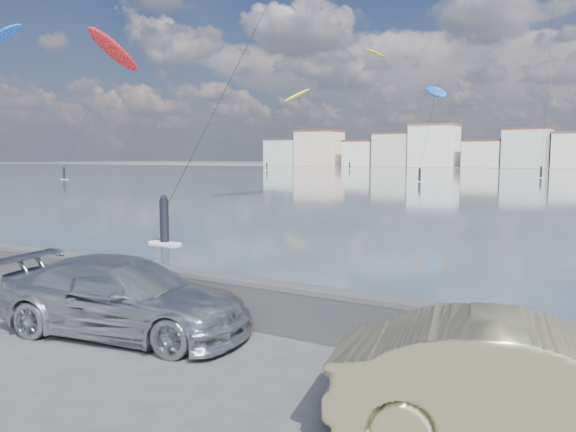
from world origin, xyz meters
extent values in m
plane|color=#333335|center=(0.00, 0.00, 0.00)|extent=(700.00, 700.00, 0.00)
cube|color=#3A4655|center=(0.00, 91.50, 0.01)|extent=(500.00, 177.00, 0.00)
cube|color=#28282B|center=(0.00, 2.70, 0.45)|extent=(400.00, 0.35, 0.90)
cylinder|color=#28282B|center=(0.00, 2.70, 0.90)|extent=(400.00, 0.36, 0.36)
cube|color=#B7C6BC|center=(-112.00, 186.00, 5.00)|extent=(14.00, 11.00, 10.00)
cube|color=#383330|center=(-112.00, 186.00, 10.30)|extent=(14.28, 11.22, 0.60)
cube|color=beige|center=(-96.50, 186.00, 6.50)|extent=(16.00, 12.00, 13.00)
cube|color=brown|center=(-96.50, 186.00, 13.30)|extent=(16.32, 12.24, 0.60)
cube|color=white|center=(-79.00, 186.00, 4.50)|extent=(11.00, 10.00, 9.00)
cube|color=brown|center=(-79.00, 186.00, 9.30)|extent=(11.22, 10.20, 0.60)
cube|color=beige|center=(-66.00, 186.00, 5.75)|extent=(13.00, 11.00, 11.50)
cube|color=#562D23|center=(-66.00, 186.00, 11.80)|extent=(13.26, 11.22, 0.60)
cube|color=white|center=(-51.50, 186.00, 7.00)|extent=(15.00, 12.00, 14.00)
cube|color=brown|center=(-51.50, 186.00, 14.30)|extent=(15.30, 12.24, 0.60)
cube|color=silver|center=(-35.00, 186.00, 4.25)|extent=(12.00, 10.00, 8.50)
cube|color=#562D23|center=(-35.00, 186.00, 8.80)|extent=(12.24, 10.20, 0.60)
cube|color=#B7C6BC|center=(-21.50, 186.00, 6.00)|extent=(14.00, 11.00, 12.00)
cube|color=#562D23|center=(-21.50, 186.00, 12.30)|extent=(14.28, 11.22, 0.60)
imported|color=#AFB2B8|center=(-0.99, 1.07, 0.75)|extent=(5.49, 3.05, 1.51)
imported|color=tan|center=(6.52, 0.51, 0.78)|extent=(4.97, 2.73, 1.55)
ellipsoid|color=yellow|center=(-70.82, 125.43, 19.95)|extent=(6.58, 7.89, 4.82)
cube|color=white|center=(-73.40, 114.71, 0.05)|extent=(1.40, 0.42, 0.08)
cylinder|color=black|center=(-73.40, 114.71, 0.95)|extent=(0.36, 0.36, 1.70)
sphere|color=black|center=(-73.40, 114.71, 1.85)|extent=(0.28, 0.28, 0.28)
cylinder|color=black|center=(-72.11, 120.07, 10.62)|extent=(2.62, 10.75, 18.66)
ellipsoid|color=blue|center=(-19.78, 82.38, 13.74)|extent=(6.71, 8.74, 3.72)
cube|color=white|center=(-18.14, 70.61, 0.05)|extent=(1.40, 0.42, 0.08)
cylinder|color=black|center=(-18.14, 70.61, 0.95)|extent=(0.36, 0.36, 1.70)
sphere|color=black|center=(-18.14, 70.61, 1.85)|extent=(0.28, 0.28, 0.28)
cylinder|color=black|center=(-18.96, 76.50, 7.52)|extent=(1.67, 11.80, 12.46)
cube|color=white|center=(-8.47, 9.95, 0.05)|extent=(1.40, 0.42, 0.08)
cylinder|color=black|center=(-8.47, 9.95, 0.95)|extent=(0.36, 0.36, 1.70)
sphere|color=black|center=(-8.47, 9.95, 1.85)|extent=(0.28, 0.28, 0.28)
ellipsoid|color=red|center=(-63.23, 56.22, 20.21)|extent=(3.46, 9.86, 7.02)
cube|color=white|center=(-67.20, 49.17, 0.05)|extent=(1.40, 0.42, 0.08)
cylinder|color=black|center=(-67.20, 49.17, 0.95)|extent=(0.36, 0.36, 1.70)
sphere|color=black|center=(-67.20, 49.17, 1.85)|extent=(0.28, 0.28, 0.28)
cylinder|color=black|center=(-65.21, 52.70, 10.76)|extent=(4.00, 7.09, 18.93)
ellipsoid|color=#BF8C19|center=(-62.41, 159.13, 35.43)|extent=(6.93, 6.96, 3.64)
cube|color=white|center=(-63.29, 143.13, 0.05)|extent=(1.40, 0.42, 0.08)
cylinder|color=black|center=(-63.29, 143.13, 0.95)|extent=(0.36, 0.36, 1.70)
sphere|color=black|center=(-63.29, 143.13, 1.85)|extent=(0.28, 0.28, 0.28)
cylinder|color=black|center=(-62.85, 151.13, 18.37)|extent=(0.90, 16.03, 34.15)
cube|color=white|center=(-5.64, 95.64, 0.05)|extent=(1.40, 0.42, 0.08)
cylinder|color=black|center=(-5.64, 95.64, 0.95)|extent=(0.36, 0.36, 1.70)
sphere|color=black|center=(-5.64, 95.64, 1.85)|extent=(0.28, 0.28, 0.28)
cylinder|color=black|center=(-6.05, 102.05, 19.49)|extent=(0.85, 12.86, 36.39)
ellipsoid|color=blue|center=(-79.99, 47.92, 22.63)|extent=(10.84, 3.68, 3.99)
camera|label=1|loc=(7.42, -6.45, 3.50)|focal=35.00mm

